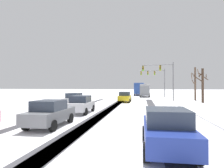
% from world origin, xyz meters
% --- Properties ---
extents(ground_plane, '(300.00, 300.00, 0.00)m').
position_xyz_m(ground_plane, '(0.00, 0.00, 0.00)').
color(ground_plane, white).
extents(wheel_track_left_lane, '(0.94, 31.68, 0.01)m').
position_xyz_m(wheel_track_left_lane, '(0.72, 14.40, 0.00)').
color(wheel_track_left_lane, '#424247').
rests_on(wheel_track_left_lane, ground).
extents(wheel_track_right_lane, '(1.18, 31.68, 0.01)m').
position_xyz_m(wheel_track_right_lane, '(0.53, 14.40, 0.00)').
color(wheel_track_right_lane, '#424247').
rests_on(wheel_track_right_lane, ground).
extents(wheel_track_center, '(0.98, 31.68, 0.01)m').
position_xyz_m(wheel_track_center, '(5.33, 14.40, 0.00)').
color(wheel_track_center, '#424247').
rests_on(wheel_track_center, ground).
extents(wheel_track_oncoming, '(0.72, 31.68, 0.01)m').
position_xyz_m(wheel_track_oncoming, '(-3.45, 14.40, 0.00)').
color(wheel_track_oncoming, '#424247').
rests_on(wheel_track_oncoming, ground).
extents(sidewalk_kerb_right, '(4.00, 31.68, 0.12)m').
position_xyz_m(sidewalk_kerb_right, '(10.63, 12.96, 0.06)').
color(sidewalk_kerb_right, white).
rests_on(sidewalk_kerb_right, ground).
extents(traffic_signal_near_right, '(5.30, 0.57, 6.50)m').
position_xyz_m(traffic_signal_near_right, '(7.43, 26.90, 4.61)').
color(traffic_signal_near_right, slate).
rests_on(traffic_signal_near_right, ground).
extents(traffic_signal_far_right, '(5.70, 0.42, 6.50)m').
position_xyz_m(traffic_signal_far_right, '(6.98, 38.81, 4.78)').
color(traffic_signal_far_right, slate).
rests_on(traffic_signal_far_right, ground).
extents(car_yellow_cab_lead, '(1.90, 4.13, 1.62)m').
position_xyz_m(car_yellow_cab_lead, '(1.43, 23.87, 0.82)').
color(car_yellow_cab_lead, yellow).
rests_on(car_yellow_cab_lead, ground).
extents(car_silver_second, '(1.92, 4.14, 1.62)m').
position_xyz_m(car_silver_second, '(-4.47, 17.49, 0.82)').
color(car_silver_second, '#B7BABF').
rests_on(car_silver_second, ground).
extents(car_white_third, '(1.88, 4.13, 1.62)m').
position_xyz_m(car_white_third, '(-1.47, 11.15, 0.82)').
color(car_white_third, silver).
rests_on(car_white_third, ground).
extents(car_grey_fourth, '(1.84, 4.11, 1.62)m').
position_xyz_m(car_grey_fourth, '(-1.50, 5.33, 0.82)').
color(car_grey_fourth, slate).
rests_on(car_grey_fourth, ground).
extents(car_blue_sixth, '(1.85, 4.11, 1.62)m').
position_xyz_m(car_blue_sixth, '(5.07, 1.96, 0.82)').
color(car_blue_sixth, '#233899').
rests_on(car_blue_sixth, ground).
extents(bus_oncoming, '(2.87, 11.06, 3.38)m').
position_xyz_m(bus_oncoming, '(3.41, 48.41, 1.99)').
color(bus_oncoming, '#284793').
rests_on(bus_oncoming, ground).
extents(box_truck_delivery, '(2.50, 7.47, 3.02)m').
position_xyz_m(box_truck_delivery, '(4.79, 40.18, 1.63)').
color(box_truck_delivery, slate).
rests_on(box_truck_delivery, ground).
extents(bare_tree_sidewalk_mid, '(1.84, 1.75, 5.09)m').
position_xyz_m(bare_tree_sidewalk_mid, '(12.81, 23.52, 2.73)').
color(bare_tree_sidewalk_mid, '#423023').
rests_on(bare_tree_sidewalk_mid, ground).
extents(bare_tree_sidewalk_far, '(1.63, 1.60, 5.84)m').
position_xyz_m(bare_tree_sidewalk_far, '(13.33, 29.34, 3.13)').
color(bare_tree_sidewalk_far, brown).
rests_on(bare_tree_sidewalk_far, ground).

